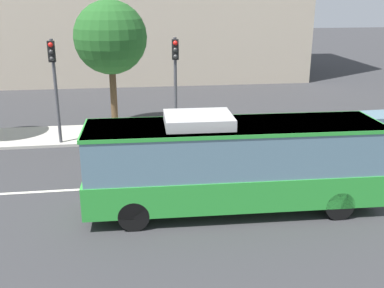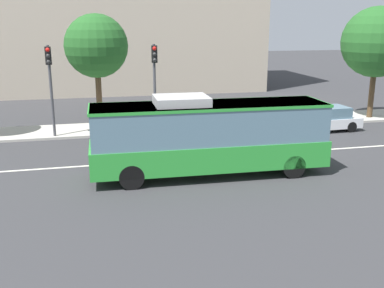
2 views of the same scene
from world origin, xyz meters
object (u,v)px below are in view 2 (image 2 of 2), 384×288
at_px(street_tree_kerbside_left, 377,42).
at_px(street_tree_kerbside_right, 96,46).
at_px(sedan_white, 324,119).
at_px(transit_bus, 209,134).
at_px(traffic_light_near_corner, 50,76).
at_px(traffic_light_mid_block, 155,73).

relative_size(street_tree_kerbside_left, street_tree_kerbside_right, 1.07).
distance_m(sedan_white, street_tree_kerbside_left, 6.94).
relative_size(transit_bus, traffic_light_near_corner, 1.94).
xyz_separation_m(sedan_white, street_tree_kerbside_right, (-13.18, 4.19, 4.26)).
height_order(transit_bus, traffic_light_near_corner, traffic_light_near_corner).
bearing_deg(street_tree_kerbside_right, street_tree_kerbside_left, -5.69).
relative_size(traffic_light_near_corner, traffic_light_mid_block, 1.00).
xyz_separation_m(traffic_light_near_corner, street_tree_kerbside_right, (2.63, 2.58, 1.42)).
distance_m(transit_bus, street_tree_kerbside_right, 11.78).
relative_size(sedan_white, street_tree_kerbside_right, 0.66).
distance_m(traffic_light_mid_block, street_tree_kerbside_right, 4.32).
height_order(transit_bus, street_tree_kerbside_left, street_tree_kerbside_left).
bearing_deg(traffic_light_near_corner, sedan_white, 81.76).
height_order(traffic_light_near_corner, street_tree_kerbside_left, street_tree_kerbside_left).
bearing_deg(traffic_light_mid_block, street_tree_kerbside_right, -126.29).
relative_size(sedan_white, traffic_light_mid_block, 0.88).
bearing_deg(traffic_light_mid_block, transit_bus, 11.45).
relative_size(sedan_white, street_tree_kerbside_left, 0.62).
xyz_separation_m(sedan_white, street_tree_kerbside_left, (4.80, 2.40, 4.40)).
relative_size(transit_bus, street_tree_kerbside_left, 1.35).
distance_m(transit_bus, street_tree_kerbside_left, 16.62).
bearing_deg(transit_bus, traffic_light_mid_block, 99.53).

